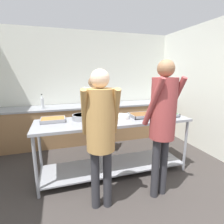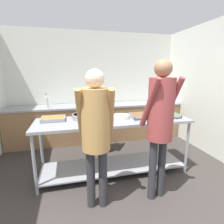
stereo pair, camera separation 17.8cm
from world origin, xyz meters
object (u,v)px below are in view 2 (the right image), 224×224
(broccoli_bowl, at_px, (103,115))
(cook_behind_counter, at_px, (96,108))
(guest_serving_right, at_px, (96,126))
(plate_stack, at_px, (121,117))
(serving_tray_roast, at_px, (142,116))
(water_bottle, at_px, (47,101))
(sauce_pan, at_px, (82,116))
(serving_tray_vegetables, at_px, (166,115))
(serving_tray_greens, at_px, (53,119))
(guest_serving_left, at_px, (160,116))

(broccoli_bowl, relative_size, cook_behind_counter, 0.12)
(guest_serving_right, bearing_deg, plate_stack, 54.61)
(serving_tray_roast, height_order, water_bottle, water_bottle)
(sauce_pan, xyz_separation_m, broccoli_bowl, (0.35, 0.03, -0.01))
(broccoli_bowl, bearing_deg, water_bottle, 128.35)
(serving_tray_vegetables, bearing_deg, sauce_pan, 173.15)
(broccoli_bowl, bearing_deg, serving_tray_greens, -179.52)
(serving_tray_roast, bearing_deg, plate_stack, 179.52)
(plate_stack, xyz_separation_m, water_bottle, (-1.30, 1.44, 0.08))
(sauce_pan, height_order, guest_serving_right, guest_serving_right)
(serving_tray_greens, bearing_deg, cook_behind_counter, 36.38)
(serving_tray_greens, xyz_separation_m, plate_stack, (1.06, -0.14, 0.00))
(broccoli_bowl, xyz_separation_m, serving_tray_vegetables, (1.05, -0.20, -0.01))
(sauce_pan, distance_m, water_bottle, 1.50)
(sauce_pan, height_order, serving_tray_vegetables, sauce_pan)
(serving_tray_vegetables, bearing_deg, cook_behind_counter, 145.12)
(guest_serving_right, bearing_deg, serving_tray_roast, 39.41)
(serving_tray_greens, xyz_separation_m, water_bottle, (-0.24, 1.30, 0.09))
(sauce_pan, bearing_deg, broccoli_bowl, 5.63)
(plate_stack, bearing_deg, serving_tray_vegetables, -4.41)
(serving_tray_roast, height_order, guest_serving_right, guest_serving_right)
(guest_serving_right, bearing_deg, serving_tray_vegetables, 27.20)
(water_bottle, bearing_deg, cook_behind_counter, -36.76)
(guest_serving_right, bearing_deg, cook_behind_counter, 81.24)
(guest_serving_right, bearing_deg, sauce_pan, 96.82)
(sauce_pan, distance_m, guest_serving_left, 1.26)
(serving_tray_greens, height_order, guest_serving_left, guest_serving_left)
(broccoli_bowl, bearing_deg, cook_behind_counter, 93.04)
(broccoli_bowl, height_order, water_bottle, water_bottle)
(serving_tray_greens, relative_size, sauce_pan, 0.81)
(broccoli_bowl, bearing_deg, sauce_pan, -174.37)
(plate_stack, relative_size, serving_tray_vegetables, 0.73)
(broccoli_bowl, relative_size, guest_serving_right, 0.11)
(sauce_pan, xyz_separation_m, plate_stack, (0.62, -0.11, -0.02))
(plate_stack, bearing_deg, guest_serving_right, -125.39)
(serving_tray_greens, height_order, water_bottle, water_bottle)
(serving_tray_roast, bearing_deg, serving_tray_greens, 174.43)
(plate_stack, bearing_deg, serving_tray_roast, -0.48)
(guest_serving_right, bearing_deg, serving_tray_greens, 121.90)
(guest_serving_left, bearing_deg, sauce_pan, 136.29)
(serving_tray_greens, bearing_deg, plate_stack, -7.32)
(serving_tray_greens, height_order, guest_serving_right, guest_serving_right)
(broccoli_bowl, xyz_separation_m, cook_behind_counter, (-0.03, 0.55, 0.03))
(cook_behind_counter, bearing_deg, guest_serving_right, -98.76)
(cook_behind_counter, relative_size, water_bottle, 5.07)
(plate_stack, relative_size, water_bottle, 0.89)
(serving_tray_greens, bearing_deg, guest_serving_right, -58.10)
(serving_tray_greens, distance_m, sauce_pan, 0.44)
(serving_tray_vegetables, distance_m, cook_behind_counter, 1.32)
(serving_tray_roast, distance_m, water_bottle, 2.20)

